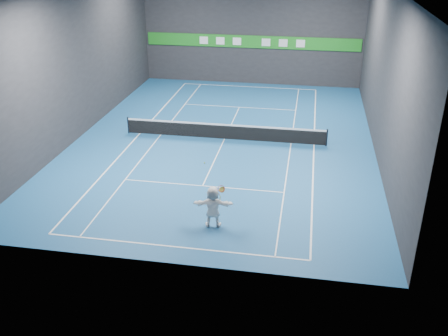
% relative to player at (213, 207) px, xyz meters
% --- Properties ---
extents(ground, '(26.00, 26.00, 0.00)m').
position_rel_player_xyz_m(ground, '(-1.25, 10.01, -0.95)').
color(ground, '#174F83').
rests_on(ground, ground).
extents(wall_back, '(18.00, 0.10, 9.00)m').
position_rel_player_xyz_m(wall_back, '(-1.25, 23.01, 3.55)').
color(wall_back, '#252528').
rests_on(wall_back, ground).
extents(wall_front, '(18.00, 0.10, 9.00)m').
position_rel_player_xyz_m(wall_front, '(-1.25, -2.99, 3.55)').
color(wall_front, '#252528').
rests_on(wall_front, ground).
extents(wall_left, '(0.10, 26.00, 9.00)m').
position_rel_player_xyz_m(wall_left, '(-10.25, 10.01, 3.55)').
color(wall_left, '#252528').
rests_on(wall_left, ground).
extents(wall_right, '(0.10, 26.00, 9.00)m').
position_rel_player_xyz_m(wall_right, '(7.75, 10.01, 3.55)').
color(wall_right, '#252528').
rests_on(wall_right, ground).
extents(baseline_near, '(10.98, 0.08, 0.01)m').
position_rel_player_xyz_m(baseline_near, '(-1.25, -1.88, -0.94)').
color(baseline_near, white).
rests_on(baseline_near, ground).
extents(baseline_far, '(10.98, 0.08, 0.01)m').
position_rel_player_xyz_m(baseline_far, '(-1.25, 21.90, -0.94)').
color(baseline_far, white).
rests_on(baseline_far, ground).
extents(sideline_doubles_left, '(0.08, 23.78, 0.01)m').
position_rel_player_xyz_m(sideline_doubles_left, '(-6.74, 10.01, -0.94)').
color(sideline_doubles_left, white).
rests_on(sideline_doubles_left, ground).
extents(sideline_doubles_right, '(0.08, 23.78, 0.01)m').
position_rel_player_xyz_m(sideline_doubles_right, '(4.24, 10.01, -0.94)').
color(sideline_doubles_right, white).
rests_on(sideline_doubles_right, ground).
extents(sideline_singles_left, '(0.06, 23.78, 0.01)m').
position_rel_player_xyz_m(sideline_singles_left, '(-5.36, 10.01, -0.94)').
color(sideline_singles_left, white).
rests_on(sideline_singles_left, ground).
extents(sideline_singles_right, '(0.06, 23.78, 0.01)m').
position_rel_player_xyz_m(sideline_singles_right, '(2.86, 10.01, -0.94)').
color(sideline_singles_right, white).
rests_on(sideline_singles_right, ground).
extents(service_line_near, '(8.23, 0.06, 0.01)m').
position_rel_player_xyz_m(service_line_near, '(-1.25, 3.61, -0.94)').
color(service_line_near, white).
rests_on(service_line_near, ground).
extents(service_line_far, '(8.23, 0.06, 0.01)m').
position_rel_player_xyz_m(service_line_far, '(-1.25, 16.41, -0.94)').
color(service_line_far, white).
rests_on(service_line_far, ground).
extents(center_service_line, '(0.06, 12.80, 0.01)m').
position_rel_player_xyz_m(center_service_line, '(-1.25, 10.01, -0.94)').
color(center_service_line, white).
rests_on(center_service_line, ground).
extents(player, '(1.81, 0.77, 1.89)m').
position_rel_player_xyz_m(player, '(0.00, 0.00, 0.00)').
color(player, white).
rests_on(player, ground).
extents(tennis_ball, '(0.06, 0.06, 0.06)m').
position_rel_player_xyz_m(tennis_ball, '(-0.38, 0.20, 1.94)').
color(tennis_ball, '#CEED27').
rests_on(tennis_ball, player).
extents(tennis_net, '(12.50, 0.10, 1.07)m').
position_rel_player_xyz_m(tennis_net, '(-1.25, 10.01, -0.41)').
color(tennis_net, black).
rests_on(tennis_net, ground).
extents(sponsor_banner, '(17.64, 0.11, 1.00)m').
position_rel_player_xyz_m(sponsor_banner, '(-1.25, 22.95, 2.55)').
color(sponsor_banner, '#1D861F').
rests_on(sponsor_banner, wall_back).
extents(tennis_racket, '(0.43, 0.31, 0.72)m').
position_rel_player_xyz_m(tennis_racket, '(0.35, 0.05, 0.81)').
color(tennis_racket, red).
rests_on(tennis_racket, player).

